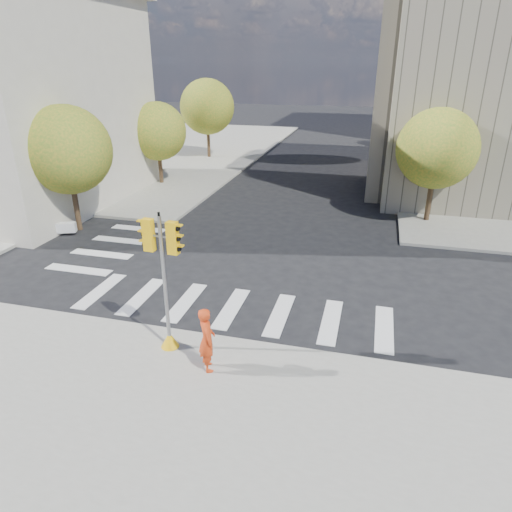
{
  "coord_description": "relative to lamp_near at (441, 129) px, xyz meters",
  "views": [
    {
      "loc": [
        4.46,
        -15.81,
        8.32
      ],
      "look_at": [
        0.78,
        -1.81,
        2.1
      ],
      "focal_mm": 32.0,
      "sensor_mm": 36.0,
      "label": 1
    }
  ],
  "objects": [
    {
      "name": "tree_lw_near",
      "position": [
        -18.5,
        -10.0,
        -0.38
      ],
      "size": [
        4.4,
        4.4,
        6.41
      ],
      "color": "#382616",
      "rests_on": "ground"
    },
    {
      "name": "tree_re_near",
      "position": [
        -0.5,
        -4.0,
        -0.53
      ],
      "size": [
        4.2,
        4.2,
        6.16
      ],
      "color": "#382616",
      "rests_on": "ground"
    },
    {
      "name": "traffic_signal",
      "position": [
        -9.15,
        -18.98,
        -2.59
      ],
      "size": [
        1.07,
        0.56,
        4.36
      ],
      "rotation": [
        0.0,
        0.0,
        -0.07
      ],
      "color": "#F4B50C",
      "rests_on": "sidewalk_near"
    },
    {
      "name": "ground",
      "position": [
        -8.0,
        -14.0,
        -4.58
      ],
      "size": [
        160.0,
        160.0,
        0.0
      ],
      "primitive_type": "plane",
      "color": "black",
      "rests_on": "ground"
    },
    {
      "name": "lamp_far",
      "position": [
        0.0,
        14.0,
        0.0
      ],
      "size": [
        0.35,
        0.18,
        8.11
      ],
      "color": "black",
      "rests_on": "sidewalk_far_right"
    },
    {
      "name": "tree_lw_far",
      "position": [
        -18.5,
        10.0,
        -0.04
      ],
      "size": [
        4.8,
        4.8,
        6.95
      ],
      "color": "#382616",
      "rests_on": "ground"
    },
    {
      "name": "planter_wall",
      "position": [
        -21.0,
        -11.78,
        -4.18
      ],
      "size": [
        5.74,
        2.53,
        0.5
      ],
      "primitive_type": "cube",
      "rotation": [
        0.0,
        0.0,
        0.37
      ],
      "color": "silver",
      "rests_on": "sidewalk_left_near"
    },
    {
      "name": "tree_lw_mid",
      "position": [
        -18.5,
        0.0,
        -0.82
      ],
      "size": [
        4.0,
        4.0,
        5.77
      ],
      "color": "#382616",
      "rests_on": "ground"
    },
    {
      "name": "tree_re_far",
      "position": [
        -0.5,
        20.0,
        -0.71
      ],
      "size": [
        4.0,
        4.0,
        5.88
      ],
      "color": "#382616",
      "rests_on": "ground"
    },
    {
      "name": "photographer",
      "position": [
        -7.62,
        -19.7,
        -3.46
      ],
      "size": [
        0.77,
        0.85,
        1.95
      ],
      "primitive_type": "imported",
      "rotation": [
        0.0,
        0.0,
        2.12
      ],
      "color": "red",
      "rests_on": "sidewalk_near"
    },
    {
      "name": "tree_re_mid",
      "position": [
        -0.5,
        8.0,
        -0.23
      ],
      "size": [
        4.6,
        4.6,
        6.66
      ],
      "color": "#382616",
      "rests_on": "ground"
    },
    {
      "name": "sidewalk_far_left",
      "position": [
        -28.0,
        12.0,
        -4.5
      ],
      "size": [
        28.0,
        40.0,
        0.15
      ],
      "primitive_type": "cube",
      "color": "gray",
      "rests_on": "ground"
    },
    {
      "name": "lamp_near",
      "position": [
        0.0,
        0.0,
        0.0
      ],
      "size": [
        0.35,
        0.18,
        8.11
      ],
      "color": "black",
      "rests_on": "sidewalk_far_right"
    }
  ]
}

